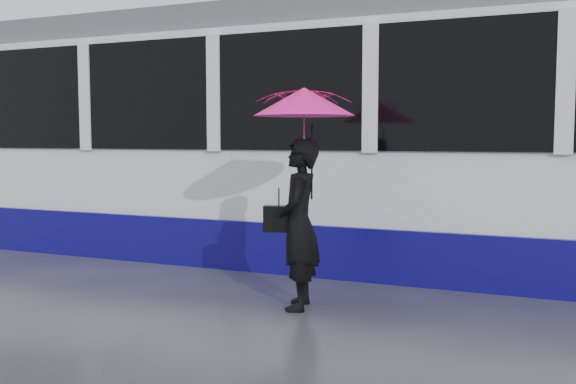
% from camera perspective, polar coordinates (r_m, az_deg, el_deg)
% --- Properties ---
extents(ground, '(90.00, 90.00, 0.00)m').
position_cam_1_polar(ground, '(6.57, -2.50, -9.69)').
color(ground, '#27282C').
rests_on(ground, ground).
extents(rails, '(34.00, 1.51, 0.02)m').
position_cam_1_polar(rails, '(8.83, 4.56, -5.85)').
color(rails, '#3F3D38').
rests_on(rails, ground).
extents(tram, '(26.00, 2.56, 3.35)m').
position_cam_1_polar(tram, '(8.36, 12.93, 4.66)').
color(tram, white).
rests_on(tram, ground).
extents(woman, '(0.54, 0.68, 1.64)m').
position_cam_1_polar(woman, '(6.16, 0.98, -2.87)').
color(woman, black).
rests_on(woman, ground).
extents(umbrella, '(1.19, 1.19, 1.11)m').
position_cam_1_polar(umbrella, '(6.08, 1.44, 6.27)').
color(umbrella, '#F4144E').
rests_on(umbrella, ground).
extents(handbag, '(0.32, 0.20, 0.43)m').
position_cam_1_polar(handbag, '(6.25, -0.82, -2.38)').
color(handbag, black).
rests_on(handbag, ground).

